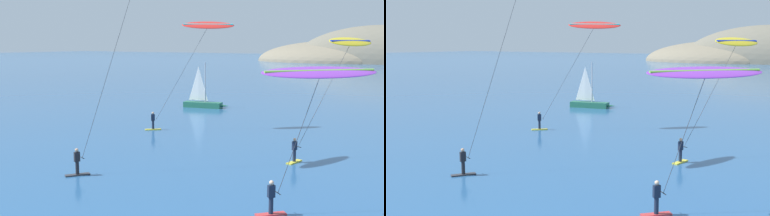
% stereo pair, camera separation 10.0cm
% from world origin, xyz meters
% --- Properties ---
extents(sailboat_near, '(5.97, 2.39, 5.70)m').
position_xyz_m(sailboat_near, '(-8.66, 41.70, 0.64)').
color(sailboat_near, '#23664C').
rests_on(sailboat_near, ground).
extents(kitesurfer_purple, '(5.18, 5.84, 7.08)m').
position_xyz_m(kitesurfer_purple, '(15.44, 13.18, 6.40)').
color(kitesurfer_purple, red).
rests_on(kitesurfer_purple, ground).
extents(kitesurfer_red, '(6.76, 6.41, 10.15)m').
position_xyz_m(kitesurfer_red, '(-1.08, 29.23, 8.94)').
color(kitesurfer_red, yellow).
rests_on(kitesurfer_red, ground).
extents(kitesurfer_yellow, '(3.63, 8.81, 8.59)m').
position_xyz_m(kitesurfer_yellow, '(12.88, 26.57, 7.48)').
color(kitesurfer_yellow, yellow).
rests_on(kitesurfer_yellow, ground).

